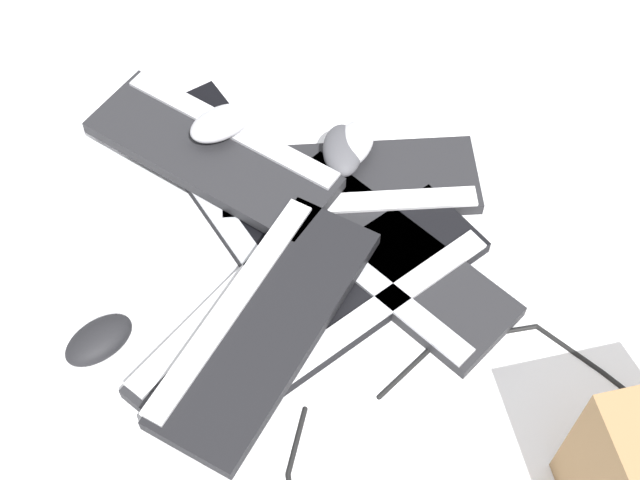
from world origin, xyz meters
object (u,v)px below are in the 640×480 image
Objects in this scene: keyboard_3 at (356,289)px; mouse_0 at (352,144)px; keyboard_0 at (347,182)px; keyboard_2 at (257,317)px; keyboard_6 at (213,153)px; keyboard_1 at (235,184)px; mouse_2 at (342,150)px; keyboard_4 at (385,258)px; mouse_1 at (99,340)px; keyboard_5 at (263,324)px; mouse_3 at (220,123)px; mouse_4 at (120,126)px.

mouse_0 is at bearing 18.14° from keyboard_3.
keyboard_0 is 0.21m from keyboard_3.
keyboard_2 is 0.31m from keyboard_6.
keyboard_3 is at bearing 25.34° from mouse_0.
keyboard_1 is 0.19m from mouse_2.
mouse_0 is 1.00× the size of mouse_2.
keyboard_4 is 0.46m from mouse_1.
keyboard_4 is 1.00× the size of keyboard_5.
keyboard_1 is 0.94× the size of keyboard_4.
mouse_3 is at bearing -153.68° from mouse_1.
keyboard_4 is at bearing 107.22° from mouse_3.
mouse_0 reaches higher than mouse_4.
mouse_2 reaches higher than keyboard_6.
mouse_4 reaches higher than keyboard_2.
mouse_0 is at bearing -68.80° from keyboard_6.
keyboard_0 and keyboard_2 have the same top height.
keyboard_0 is 4.22× the size of mouse_3.
mouse_4 is at bearing -74.41° from mouse_0.
keyboard_1 is 3.95× the size of mouse_1.
mouse_2 reaches higher than keyboard_4.
mouse_0 reaches higher than keyboard_3.
mouse_3 reaches higher than mouse_4.
keyboard_1 is at bearing -76.70° from mouse_2.
mouse_2 reaches higher than keyboard_5.
keyboard_0 is 0.23m from mouse_3.
mouse_4 is (0.05, 0.23, 0.01)m from keyboard_1.
mouse_3 is at bearing -70.40° from mouse_0.
keyboard_2 is 0.24m from mouse_1.
keyboard_1 and keyboard_4 have the same top height.
mouse_0 reaches higher than keyboard_1.
keyboard_0 and keyboard_4 have the same top height.
keyboard_1 is 0.94× the size of keyboard_5.
keyboard_1 is 0.29m from keyboard_3.
keyboard_4 is 4.19× the size of mouse_3.
keyboard_1 is at bearing 109.37° from keyboard_0.
keyboard_1 is 0.29m from keyboard_5.
keyboard_0 is 1.00× the size of keyboard_6.
keyboard_4 is 0.21m from mouse_0.
mouse_4 is (0.12, 0.52, 0.01)m from keyboard_4.
keyboard_6 reaches higher than mouse_1.
keyboard_5 is at bearing 143.32° from mouse_1.
mouse_2 is (0.03, 0.02, 0.04)m from keyboard_0.
keyboard_6 reaches higher than keyboard_4.
keyboard_3 is 0.52m from mouse_4.
mouse_3 reaches higher than keyboard_4.
keyboard_4 is 0.53m from mouse_4.
keyboard_4 is 4.19× the size of mouse_4.
mouse_1 is at bearing -47.72° from mouse_2.
mouse_1 is at bearing 159.06° from mouse_4.
mouse_3 is (-0.05, 0.22, 0.03)m from mouse_0.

